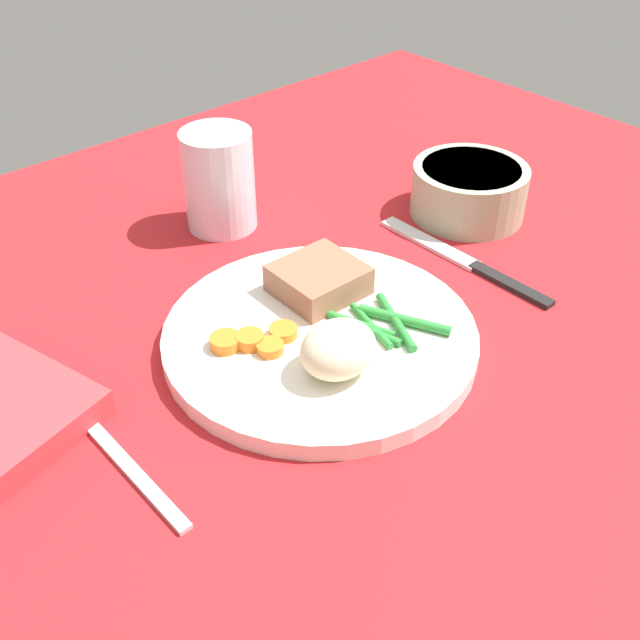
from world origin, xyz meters
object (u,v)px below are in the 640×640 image
object	(u,v)px
fork	(121,458)
water_glass	(220,187)
knife	(466,262)
salad_bowl	(469,188)
dinner_plate	(320,337)
meat_portion	(319,280)

from	to	relation	value
fork	water_glass	distance (cm)	33.46
knife	salad_bowl	distance (cm)	10.42
fork	water_glass	size ratio (longest dim) A/B	1.62
salad_bowl	knife	bearing A→B (deg)	-140.27
dinner_plate	knife	xyz separation A→B (cm)	(18.89, -0.29, -0.60)
meat_portion	knife	size ratio (longest dim) A/B	0.35
meat_portion	knife	bearing A→B (deg)	-16.08
knife	water_glass	bearing A→B (deg)	117.46
meat_portion	salad_bowl	bearing A→B (deg)	4.91
dinner_plate	fork	size ratio (longest dim) A/B	1.58
dinner_plate	water_glass	distance (cm)	22.76
dinner_plate	salad_bowl	world-z (taller)	salad_bowl
meat_portion	water_glass	world-z (taller)	water_glass
knife	water_glass	xyz separation A→B (cm)	(-13.15, 22.02, 4.17)
knife	dinner_plate	bearing A→B (deg)	175.76
fork	meat_portion	bearing A→B (deg)	10.70
fork	knife	size ratio (longest dim) A/B	0.81
fork	water_glass	bearing A→B (deg)	41.20
dinner_plate	knife	distance (cm)	18.91
dinner_plate	meat_portion	distance (cm)	5.84
dinner_plate	water_glass	world-z (taller)	water_glass
salad_bowl	meat_portion	bearing A→B (deg)	-175.09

